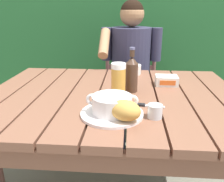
{
  "coord_description": "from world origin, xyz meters",
  "views": [
    {
      "loc": [
        0.08,
        -1.15,
        1.16
      ],
      "look_at": [
        0.01,
        -0.16,
        0.81
      ],
      "focal_mm": 37.68,
      "sensor_mm": 36.0,
      "label": 1
    }
  ],
  "objects": [
    {
      "name": "dining_table",
      "position": [
        -0.0,
        0.0,
        0.65
      ],
      "size": [
        1.33,
        1.0,
        0.74
      ],
      "color": "brown",
      "rests_on": "ground_plane"
    },
    {
      "name": "hedge_backdrop",
      "position": [
        0.11,
        1.56,
        0.92
      ],
      "size": [
        4.02,
        0.84,
        2.21
      ],
      "color": "#24602F",
      "rests_on": "ground_plane"
    },
    {
      "name": "water_glass_small",
      "position": [
        0.19,
        -0.27,
        0.77
      ],
      "size": [
        0.06,
        0.06,
        0.06
      ],
      "color": "silver",
      "rests_on": "dining_table"
    },
    {
      "name": "soup_bowl",
      "position": [
        0.02,
        -0.26,
        0.79
      ],
      "size": [
        0.22,
        0.17,
        0.08
      ],
      "color": "white",
      "rests_on": "serving_plate"
    },
    {
      "name": "table_knife",
      "position": [
        0.16,
        -0.16,
        0.74
      ],
      "size": [
        0.15,
        0.04,
        0.01
      ],
      "color": "silver",
      "rests_on": "dining_table"
    },
    {
      "name": "diner_bowl",
      "position": [
        0.09,
        0.4,
        0.77
      ],
      "size": [
        0.14,
        0.14,
        0.06
      ],
      "color": "white",
      "rests_on": "dining_table"
    },
    {
      "name": "butter_tub",
      "position": [
        0.3,
        0.17,
        0.76
      ],
      "size": [
        0.12,
        0.1,
        0.05
      ],
      "color": "white",
      "rests_on": "dining_table"
    },
    {
      "name": "beer_glass",
      "position": [
        0.03,
        -0.03,
        0.82
      ],
      "size": [
        0.07,
        0.07,
        0.17
      ],
      "color": "gold",
      "rests_on": "dining_table"
    },
    {
      "name": "person_eating",
      "position": [
        0.09,
        0.74,
        0.72
      ],
      "size": [
        0.48,
        0.47,
        1.22
      ],
      "color": "#32324A",
      "rests_on": "ground_plane"
    },
    {
      "name": "beer_bottle",
      "position": [
        0.1,
        0.04,
        0.84
      ],
      "size": [
        0.07,
        0.07,
        0.24
      ],
      "color": "#442E21",
      "rests_on": "dining_table"
    },
    {
      "name": "serving_plate",
      "position": [
        0.02,
        -0.26,
        0.74
      ],
      "size": [
        0.26,
        0.26,
        0.01
      ],
      "color": "white",
      "rests_on": "dining_table"
    },
    {
      "name": "bread_roll",
      "position": [
        0.07,
        -0.32,
        0.79
      ],
      "size": [
        0.15,
        0.14,
        0.08
      ],
      "color": "gold",
      "rests_on": "serving_plate"
    },
    {
      "name": "chair_near_diner",
      "position": [
        0.09,
        0.93,
        0.47
      ],
      "size": [
        0.49,
        0.44,
        0.92
      ],
      "color": "brown",
      "rests_on": "ground_plane"
    }
  ]
}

